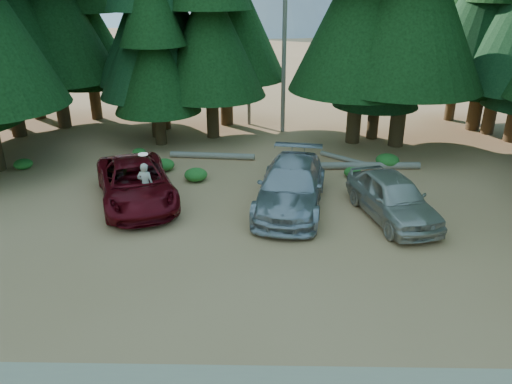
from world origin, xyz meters
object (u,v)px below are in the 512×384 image
at_px(silver_minivan_center, 291,186).
at_px(frisbee_player, 146,184).
at_px(red_pickup, 136,183).
at_px(log_right, 364,166).
at_px(silver_minivan_right, 393,197).
at_px(log_left, 212,156).
at_px(log_mid, 346,159).

xyz_separation_m(silver_minivan_center, frisbee_player, (-5.53, -0.39, 0.20)).
bearing_deg(red_pickup, log_right, 1.08).
bearing_deg(log_right, silver_minivan_right, -90.75).
bearing_deg(log_left, silver_minivan_right, -36.51).
relative_size(log_mid, log_right, 0.56).
height_order(silver_minivan_center, frisbee_player, frisbee_player).
distance_m(red_pickup, log_mid, 10.31).
bearing_deg(log_right, red_pickup, -159.71).
xyz_separation_m(silver_minivan_center, log_left, (-3.63, 5.59, -0.72)).
xyz_separation_m(red_pickup, log_right, (9.75, 3.89, -0.65)).
xyz_separation_m(frisbee_player, log_right, (9.17, 4.63, -0.90)).
relative_size(red_pickup, log_mid, 1.99).
bearing_deg(silver_minivan_center, log_mid, 69.47).
relative_size(red_pickup, silver_minivan_right, 1.20).
bearing_deg(log_mid, silver_minivan_right, -41.73).
bearing_deg(silver_minivan_right, red_pickup, 158.30).
bearing_deg(silver_minivan_center, log_right, 58.26).
bearing_deg(silver_minivan_right, frisbee_player, 162.44).
height_order(silver_minivan_right, frisbee_player, frisbee_player).
xyz_separation_m(silver_minivan_center, log_mid, (2.95, 5.23, -0.75)).
distance_m(silver_minivan_right, log_mid, 6.22).
xyz_separation_m(silver_minivan_center, silver_minivan_right, (3.70, -0.89, -0.04)).
relative_size(red_pickup, silver_minivan_center, 0.98).
height_order(log_left, log_mid, log_left).
bearing_deg(red_pickup, log_mid, 7.64).
bearing_deg(log_left, red_pickup, -110.33).
height_order(silver_minivan_center, log_right, silver_minivan_center).
distance_m(log_left, log_right, 7.39).
relative_size(silver_minivan_right, log_left, 1.16).
distance_m(red_pickup, log_right, 10.51).
relative_size(silver_minivan_center, silver_minivan_right, 1.23).
height_order(silver_minivan_center, log_mid, silver_minivan_center).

